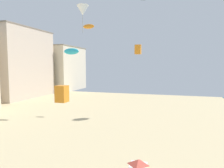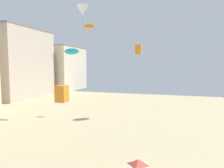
{
  "view_description": "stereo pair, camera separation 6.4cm",
  "coord_description": "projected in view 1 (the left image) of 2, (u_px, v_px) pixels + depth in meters",
  "views": [
    {
      "loc": [
        9.94,
        -3.59,
        8.73
      ],
      "look_at": [
        4.66,
        13.77,
        7.13
      ],
      "focal_mm": 33.16,
      "sensor_mm": 36.0,
      "label": 1
    },
    {
      "loc": [
        10.0,
        -3.57,
        8.73
      ],
      "look_at": [
        4.66,
        13.77,
        7.13
      ],
      "focal_mm": 33.16,
      "sensor_mm": 36.0,
      "label": 2
    }
  ],
  "objects": [
    {
      "name": "kite_cyan_parafoil",
      "position": [
        71.0,
        51.0,
        24.24
      ],
      "size": [
        1.9,
        0.53,
        0.74
      ],
      "color": "#2DB7CC"
    },
    {
      "name": "boardwalk_hotel_mid",
      "position": [
        18.0,
        63.0,
        57.31
      ],
      "size": [
        10.96,
        18.88,
        18.88
      ],
      "color": "#C6B29E",
      "rests_on": "ground"
    },
    {
      "name": "boardwalk_hotel_far",
      "position": [
        57.0,
        68.0,
        76.12
      ],
      "size": [
        15.97,
        17.52,
        15.6
      ],
      "color": "beige",
      "rests_on": "ground"
    },
    {
      "name": "kite_white_delta",
      "position": [
        83.0,
        10.0,
        15.66
      ],
      "size": [
        0.91,
        0.91,
        2.07
      ],
      "color": "white"
    },
    {
      "name": "kite_orange_box",
      "position": [
        62.0,
        94.0,
        16.26
      ],
      "size": [
        0.83,
        0.83,
        1.31
      ],
      "color": "orange"
    },
    {
      "name": "kite_orange_box_2",
      "position": [
        138.0,
        50.0,
        37.23
      ],
      "size": [
        1.08,
        1.08,
        1.69
      ],
      "color": "orange"
    },
    {
      "name": "kite_orange_parafoil",
      "position": [
        89.0,
        26.0,
        38.12
      ],
      "size": [
        2.19,
        0.61,
        0.85
      ],
      "color": "orange"
    }
  ]
}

